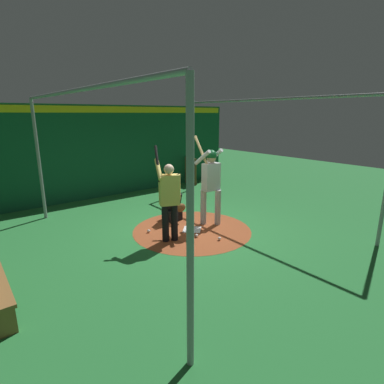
# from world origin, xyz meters

# --- Properties ---
(ground_plane) EXTENTS (25.73, 25.73, 0.00)m
(ground_plane) POSITION_xyz_m (0.00, 0.00, 0.00)
(ground_plane) COLOR #287A38
(dirt_circle) EXTENTS (2.84, 2.84, 0.01)m
(dirt_circle) POSITION_xyz_m (0.00, 0.00, 0.00)
(dirt_circle) COLOR #9E4C28
(dirt_circle) RESTS_ON ground
(home_plate) EXTENTS (0.59, 0.59, 0.01)m
(home_plate) POSITION_xyz_m (0.00, 0.00, 0.01)
(home_plate) COLOR white
(home_plate) RESTS_ON dirt_circle
(batter) EXTENTS (0.68, 0.49, 2.21)m
(batter) POSITION_xyz_m (-0.04, 0.62, 1.16)
(batter) COLOR #B3B3B7
(batter) RESTS_ON ground
(catcher) EXTENTS (0.58, 0.40, 0.96)m
(catcher) POSITION_xyz_m (-0.87, 0.06, 0.38)
(catcher) COLOR black
(catcher) RESTS_ON ground
(visitor) EXTENTS (0.65, 0.52, 2.08)m
(visitor) POSITION_xyz_m (0.18, -0.77, 0.99)
(visitor) COLOR black
(visitor) RESTS_ON ground
(back_wall) EXTENTS (0.22, 9.73, 3.01)m
(back_wall) POSITION_xyz_m (-4.35, 0.00, 1.52)
(back_wall) COLOR #145133
(back_wall) RESTS_ON ground
(cage_frame) EXTENTS (6.41, 5.16, 3.13)m
(cage_frame) POSITION_xyz_m (0.00, 0.00, 2.23)
(cage_frame) COLOR gray
(cage_frame) RESTS_ON ground
(bat_rack) EXTENTS (1.06, 0.18, 1.05)m
(bat_rack) POSITION_xyz_m (-4.11, 3.06, 0.49)
(bat_rack) COLOR olive
(bat_rack) RESTS_ON ground
(baseball_0) EXTENTS (0.07, 0.07, 0.07)m
(baseball_0) POSITION_xyz_m (0.42, -0.20, 0.04)
(baseball_0) COLOR white
(baseball_0) RESTS_ON dirt_circle
(baseball_1) EXTENTS (0.07, 0.07, 0.07)m
(baseball_1) POSITION_xyz_m (-0.50, -0.91, 0.04)
(baseball_1) COLOR white
(baseball_1) RESTS_ON dirt_circle
(baseball_2) EXTENTS (0.07, 0.07, 0.07)m
(baseball_2) POSITION_xyz_m (0.87, 0.09, 0.04)
(baseball_2) COLOR white
(baseball_2) RESTS_ON dirt_circle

